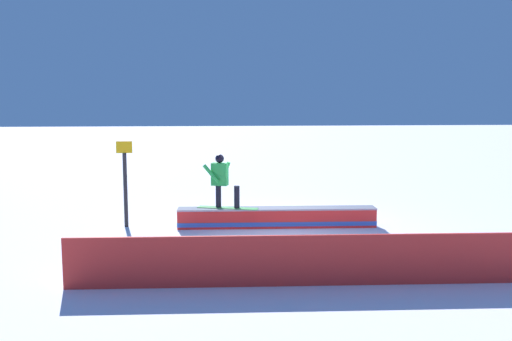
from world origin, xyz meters
TOP-DOWN VIEW (x-y plane):
  - ground_plane at (0.00, 0.00)m, footprint 120.00×120.00m
  - grind_box at (0.00, 0.00)m, footprint 5.08×0.71m
  - snowboarder at (1.40, -0.10)m, footprint 1.56×0.72m
  - safety_fence at (0.00, 4.45)m, footprint 8.46×0.45m
  - trail_marker at (3.85, -0.39)m, footprint 0.40×0.10m

SIDE VIEW (x-z plane):
  - ground_plane at x=0.00m, z-range 0.00..0.00m
  - grind_box at x=0.00m, z-range -0.02..0.48m
  - safety_fence at x=0.00m, z-range 0.00..0.90m
  - trail_marker at x=3.85m, z-range 0.07..2.27m
  - snowboarder at x=1.40m, z-range 0.55..1.93m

